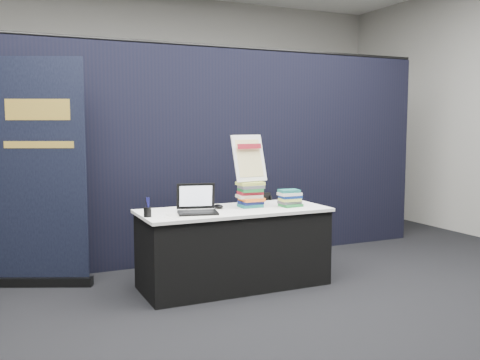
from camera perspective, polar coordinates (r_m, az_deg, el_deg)
name	(u,v)px	position (r m, az deg, el deg)	size (l,w,h in m)	color
floor	(259,303)	(4.79, 2.08, -12.96)	(8.00, 8.00, 0.00)	black
wall_back	(141,111)	(8.30, -10.51, 7.24)	(8.00, 0.02, 3.50)	#A4A29B
drape_partition	(196,156)	(6.01, -4.77, 2.58)	(6.00, 0.08, 2.40)	black
display_table	(234,247)	(5.17, -0.67, -7.21)	(1.80, 0.75, 0.75)	black
laptop	(196,206)	(4.86, -4.72, -2.83)	(0.40, 0.36, 0.27)	black
mouse	(218,206)	(5.12, -2.32, -2.83)	(0.08, 0.13, 0.04)	black
brochure_left	(185,217)	(4.66, -5.93, -3.97)	(0.29, 0.20, 0.00)	white
brochure_mid	(203,215)	(4.74, -3.95, -3.79)	(0.32, 0.23, 0.00)	white
brochure_right	(187,215)	(4.77, -5.64, -3.75)	(0.32, 0.23, 0.00)	silver
pen_cup	(148,212)	(4.72, -9.83, -3.39)	(0.07, 0.07, 0.09)	black
book_stack_tall	(250,195)	(5.19, 1.12, -1.56)	(0.23, 0.18, 0.25)	#1C6B63
book_stack_short	(290,198)	(5.26, 5.33, -1.93)	(0.20, 0.15, 0.17)	#1E7433
info_sign	(249,159)	(5.18, 0.98, 2.30)	(0.36, 0.19, 0.47)	black
pullup_banner	(40,186)	(5.40, -20.52, -0.64)	(0.89, 0.47, 2.18)	black
stacking_chair	(262,230)	(5.58, 2.37, -5.35)	(0.42, 0.43, 0.82)	black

